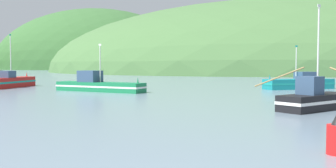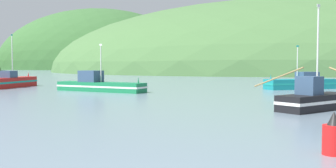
{
  "view_description": "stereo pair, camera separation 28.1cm",
  "coord_description": "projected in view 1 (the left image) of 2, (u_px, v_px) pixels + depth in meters",
  "views": [
    {
      "loc": [
        0.01,
        -7.22,
        3.26
      ],
      "look_at": [
        2.07,
        28.19,
        1.4
      ],
      "focal_mm": 40.89,
      "sensor_mm": 36.0,
      "label": 1
    },
    {
      "loc": [
        0.3,
        -7.24,
        3.26
      ],
      "look_at": [
        2.07,
        28.19,
        1.4
      ],
      "focal_mm": 40.89,
      "sensor_mm": 36.0,
      "label": 2
    }
  ],
  "objects": [
    {
      "name": "hill_far_right",
      "position": [
        285.0,
        71.0,
        175.46
      ],
      "size": [
        209.94,
        167.95,
        61.31
      ],
      "primitive_type": "ellipsoid",
      "color": "#47703D",
      "rests_on": "ground"
    },
    {
      "name": "hill_mid_left",
      "position": [
        98.0,
        69.0,
        250.31
      ],
      "size": [
        130.76,
        104.61,
        77.72
      ],
      "primitive_type": "ellipsoid",
      "color": "#386633",
      "rests_on": "ground"
    },
    {
      "name": "fishing_boat_red",
      "position": [
        9.0,
        82.0,
        52.93
      ],
      "size": [
        4.62,
        10.16,
        7.41
      ],
      "rotation": [
        0.0,
        0.0,
        1.33
      ],
      "color": "red",
      "rests_on": "ground"
    },
    {
      "name": "fishing_boat_green",
      "position": [
        98.0,
        85.0,
        45.42
      ],
      "size": [
        11.23,
        8.03,
        5.63
      ],
      "rotation": [
        0.0,
        0.0,
        5.74
      ],
      "color": "#197A47",
      "rests_on": "ground"
    },
    {
      "name": "fishing_boat_black",
      "position": [
        315.0,
        100.0,
        27.08
      ],
      "size": [
        6.67,
        9.37,
        7.46
      ],
      "rotation": [
        0.0,
        0.0,
        0.58
      ],
      "color": "black",
      "rests_on": "ground"
    },
    {
      "name": "fishing_boat_teal",
      "position": [
        299.0,
        83.0,
        49.8
      ],
      "size": [
        9.82,
        4.72,
        5.66
      ],
      "rotation": [
        0.0,
        0.0,
        3.4
      ],
      "color": "#147F84",
      "rests_on": "ground"
    }
  ]
}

